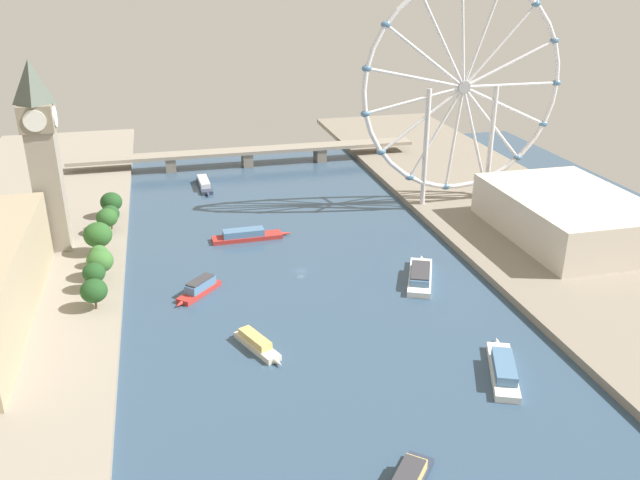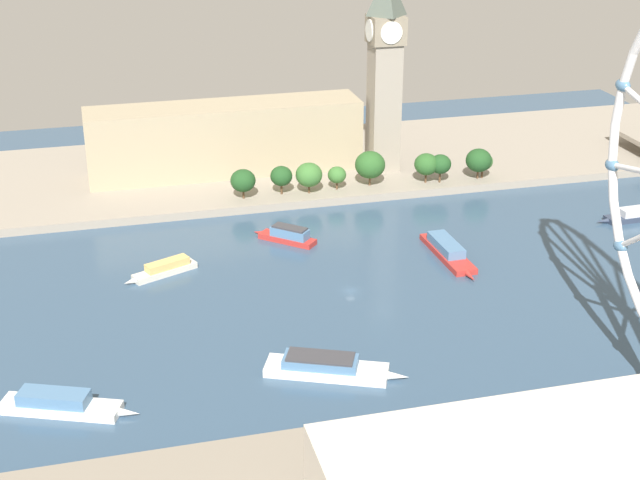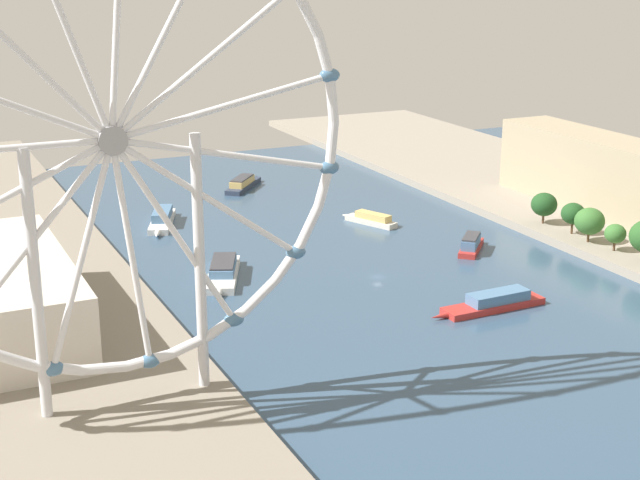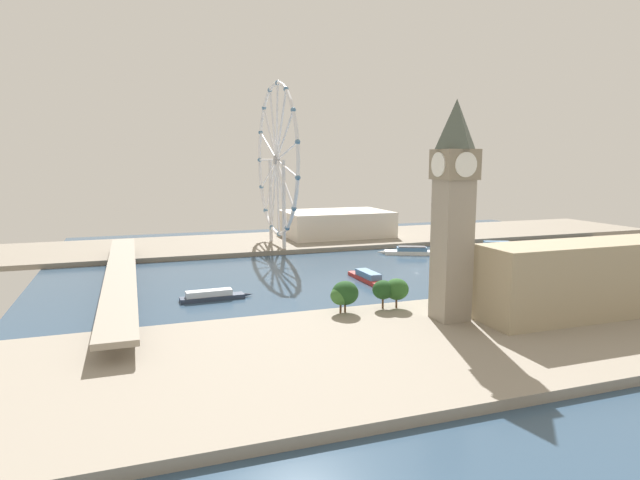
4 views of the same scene
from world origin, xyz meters
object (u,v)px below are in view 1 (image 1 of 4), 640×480
object	(u,v)px
tour_boat_0	(247,235)
tour_boat_2	(420,275)
ferris_wheel	(463,88)
tour_boat_3	(257,344)
riverside_hall	(569,215)
tour_boat_5	(503,368)
river_bridge	(247,153)
clock_tower	(43,155)
tour_boat_1	(204,184)
tour_boat_6	(199,288)

from	to	relation	value
tour_boat_0	tour_boat_2	xyz separation A→B (m)	(60.76, -57.55, 0.15)
ferris_wheel	tour_boat_0	size ratio (longest dim) A/B	2.96
tour_boat_0	tour_boat_3	world-z (taller)	tour_boat_0
riverside_hall	tour_boat_5	world-z (taller)	riverside_hall
ferris_wheel	tour_boat_5	size ratio (longest dim) A/B	3.25
tour_boat_0	ferris_wheel	bearing A→B (deg)	7.82
river_bridge	tour_boat_2	world-z (taller)	river_bridge
clock_tower	tour_boat_0	size ratio (longest dim) A/B	2.13
river_bridge	tour_boat_1	xyz separation A→B (m)	(-29.38, -37.54, -6.00)
tour_boat_2	tour_boat_5	world-z (taller)	tour_boat_5
river_bridge	tour_boat_6	world-z (taller)	river_bridge
river_bridge	tour_boat_3	distance (m)	211.22
ferris_wheel	tour_boat_0	world-z (taller)	ferris_wheel
riverside_hall	tour_boat_0	bearing A→B (deg)	165.33
tour_boat_3	tour_boat_6	world-z (taller)	tour_boat_6
riverside_hall	tour_boat_6	xyz separation A→B (m)	(-163.43, -12.13, -10.14)
clock_tower	tour_boat_3	world-z (taller)	clock_tower
river_bridge	tour_boat_6	xyz separation A→B (m)	(-41.42, -166.05, -5.58)
tour_boat_1	tour_boat_6	xyz separation A→B (m)	(-12.04, -128.51, 0.43)
clock_tower	tour_boat_2	distance (m)	159.35
ferris_wheel	river_bridge	bearing A→B (deg)	132.96
tour_boat_0	tour_boat_2	world-z (taller)	tour_boat_2
tour_boat_2	tour_boat_6	distance (m)	85.90
ferris_wheel	tour_boat_6	bearing A→B (deg)	-153.63
riverside_hall	tour_boat_1	bearing A→B (deg)	142.45
river_bridge	tour_boat_5	distance (m)	245.69
clock_tower	ferris_wheel	bearing A→B (deg)	4.40
ferris_wheel	tour_boat_5	world-z (taller)	ferris_wheel
tour_boat_2	tour_boat_0	bearing A→B (deg)	70.22
river_bridge	tour_boat_3	size ratio (longest dim) A/B	8.76
riverside_hall	river_bridge	bearing A→B (deg)	128.40
tour_boat_1	tour_boat_5	distance (m)	216.94
ferris_wheel	tour_boat_1	size ratio (longest dim) A/B	3.33
river_bridge	tour_boat_0	xyz separation A→B (m)	(-16.76, -117.60, -5.92)
riverside_hall	tour_boat_5	xyz separation A→B (m)	(-77.77, -87.69, -10.34)
riverside_hall	tour_boat_1	xyz separation A→B (m)	(-151.38, 116.38, -10.56)
tour_boat_2	tour_boat_3	size ratio (longest dim) A/B	1.50
tour_boat_3	tour_boat_6	bearing A→B (deg)	175.75
tour_boat_2	clock_tower	bearing A→B (deg)	90.31
river_bridge	tour_boat_5	size ratio (longest dim) A/B	6.27
ferris_wheel	tour_boat_3	xyz separation A→B (m)	(-118.82, -109.95, -58.28)
clock_tower	tour_boat_3	bearing A→B (deg)	-53.30
clock_tower	tour_boat_1	size ratio (longest dim) A/B	2.40
tour_boat_5	tour_boat_6	distance (m)	114.22
tour_boat_2	tour_boat_5	bearing A→B (deg)	-156.13
clock_tower	river_bridge	bearing A→B (deg)	49.60
river_bridge	ferris_wheel	bearing A→B (deg)	-47.04
tour_boat_1	tour_boat_2	xyz separation A→B (m)	(73.38, -137.61, 0.23)
clock_tower	tour_boat_1	xyz separation A→B (m)	(67.79, 76.63, -42.01)
ferris_wheel	tour_boat_1	distance (m)	148.80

